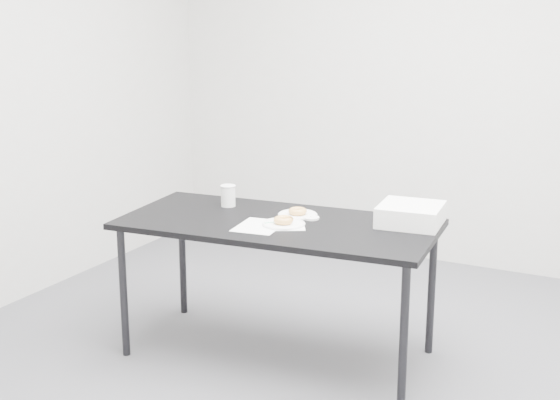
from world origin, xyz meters
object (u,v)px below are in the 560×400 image
at_px(donut_far, 298,211).
at_px(bakery_box, 411,214).
at_px(coffee_cup, 228,196).
at_px(donut_near, 284,220).
at_px(pen, 276,222).
at_px(plate_near, 284,224).
at_px(plate_far, 298,215).
at_px(table, 278,232).
at_px(scorecard, 259,226).

relative_size(donut_far, bakery_box, 0.32).
bearing_deg(coffee_cup, donut_far, 1.23).
relative_size(donut_near, donut_far, 1.05).
bearing_deg(bakery_box, pen, -159.80).
distance_m(pen, plate_near, 0.05).
relative_size(plate_far, donut_far, 2.13).
bearing_deg(table, pen, -81.82).
height_order(table, donut_near, donut_near).
bearing_deg(plate_near, donut_far, 95.65).
relative_size(plate_near, donut_far, 2.24).
bearing_deg(pen, scorecard, -171.65).
height_order(donut_near, donut_far, donut_near).
bearing_deg(plate_near, pen, 172.45).
height_order(scorecard, plate_near, plate_near).
bearing_deg(donut_far, pen, -97.74).
bearing_deg(scorecard, donut_near, 31.60).
bearing_deg(donut_far, plate_near, -84.35).
bearing_deg(donut_far, scorecard, -105.66).
distance_m(table, bakery_box, 0.68).
height_order(donut_near, coffee_cup, coffee_cup).
distance_m(pen, bakery_box, 0.68).
bearing_deg(plate_far, pen, -97.74).
bearing_deg(coffee_cup, bakery_box, 6.68).
bearing_deg(table, scorecard, -114.63).
distance_m(donut_near, bakery_box, 0.64).
bearing_deg(coffee_cup, donut_near, -23.32).
bearing_deg(donut_near, plate_far, 95.65).
distance_m(donut_far, bakery_box, 0.60).
distance_m(table, donut_near, 0.11).
distance_m(plate_far, bakery_box, 0.60).
xyz_separation_m(donut_near, bakery_box, (0.56, 0.31, 0.03)).
xyz_separation_m(table, pen, (0.01, -0.04, 0.06)).
relative_size(pen, donut_near, 1.22).
height_order(pen, donut_far, donut_far).
xyz_separation_m(plate_near, donut_far, (-0.02, 0.20, 0.02)).
xyz_separation_m(plate_near, bakery_box, (0.56, 0.31, 0.05)).
bearing_deg(pen, coffee_cup, 104.68).
xyz_separation_m(pen, donut_far, (0.03, 0.19, 0.02)).
relative_size(scorecard, coffee_cup, 2.27).
bearing_deg(donut_near, donut_far, 95.65).
height_order(donut_far, coffee_cup, coffee_cup).
bearing_deg(scorecard, plate_far, 66.99).
height_order(plate_near, donut_far, donut_far).
height_order(table, pen, pen).
xyz_separation_m(plate_far, coffee_cup, (-0.42, -0.01, 0.06)).
bearing_deg(plate_far, coffee_cup, -178.77).
bearing_deg(pen, donut_near, -57.89).
bearing_deg(coffee_cup, plate_far, 1.23).
xyz_separation_m(scorecard, bakery_box, (0.66, 0.39, 0.05)).
relative_size(plate_near, donut_near, 2.13).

